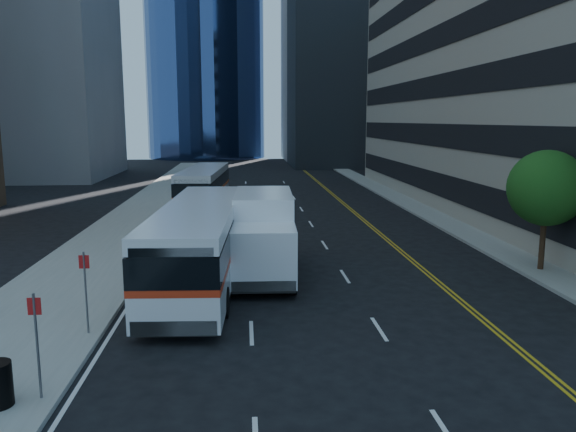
% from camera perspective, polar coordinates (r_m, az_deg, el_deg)
% --- Properties ---
extents(ground, '(160.00, 160.00, 0.00)m').
position_cam_1_polar(ground, '(16.26, 9.18, -13.85)').
color(ground, black).
rests_on(ground, ground).
extents(sidewalk_west, '(5.00, 90.00, 0.15)m').
position_cam_1_polar(sidewalk_west, '(40.56, -14.15, 0.37)').
color(sidewalk_west, gray).
rests_on(sidewalk_west, ground).
extents(sidewalk_east, '(2.00, 90.00, 0.15)m').
position_cam_1_polar(sidewalk_east, '(41.93, 13.14, 0.72)').
color(sidewalk_east, gray).
rests_on(sidewalk_east, ground).
extents(midrise_west, '(18.00, 18.00, 35.00)m').
position_cam_1_polar(midrise_west, '(71.63, -25.59, 17.69)').
color(midrise_west, gray).
rests_on(midrise_west, ground).
extents(street_tree, '(3.20, 3.20, 5.10)m').
position_cam_1_polar(street_tree, '(25.94, 24.78, 2.57)').
color(street_tree, '#332114').
rests_on(street_tree, sidewalk_east).
extents(bus_front, '(3.32, 12.56, 3.21)m').
position_cam_1_polar(bus_front, '(22.24, -8.95, -2.64)').
color(bus_front, white).
rests_on(bus_front, ground).
extents(bus_rear, '(3.33, 11.70, 2.98)m').
position_cam_1_polar(bus_rear, '(41.73, -8.52, 2.97)').
color(bus_rear, silver).
rests_on(bus_rear, ground).
extents(box_truck, '(2.69, 7.16, 3.39)m').
position_cam_1_polar(box_truck, '(23.50, -2.50, -1.77)').
color(box_truck, white).
rests_on(box_truck, ground).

